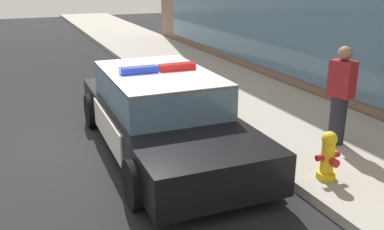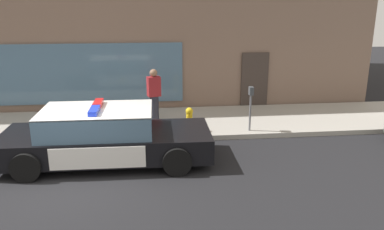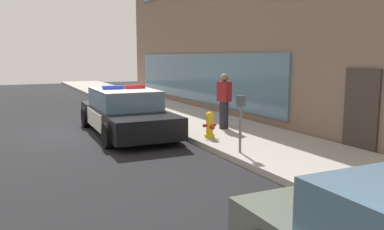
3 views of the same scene
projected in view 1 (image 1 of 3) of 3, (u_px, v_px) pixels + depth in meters
ground at (97, 141)px, 7.97m from camera, size 48.00×48.00×0.00m
sidewalk at (271, 112)px, 9.38m from camera, size 48.00×3.20×0.15m
police_cruiser at (162, 113)px, 7.43m from camera, size 5.15×2.19×1.49m
fire_hydrant at (328, 156)px, 6.12m from camera, size 0.34×0.39×0.73m
pedestrian_on_sidewalk at (340, 96)px, 7.23m from camera, size 0.46×0.36×1.71m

